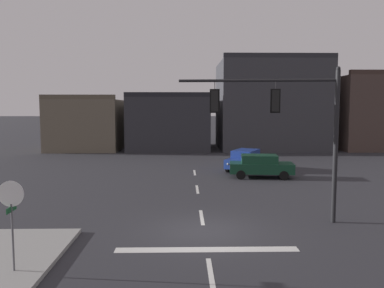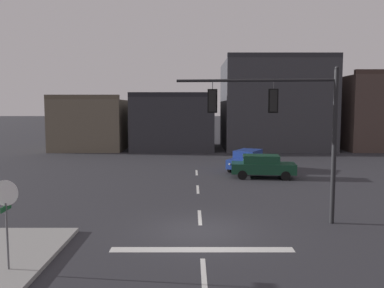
{
  "view_description": "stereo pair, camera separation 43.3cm",
  "coord_description": "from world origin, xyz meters",
  "px_view_note": "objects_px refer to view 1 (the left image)",
  "views": [
    {
      "loc": [
        -0.78,
        -15.15,
        4.95
      ],
      "look_at": [
        -0.38,
        4.76,
        3.06
      ],
      "focal_mm": 36.48,
      "sensor_mm": 36.0,
      "label": 1
    },
    {
      "loc": [
        -0.35,
        -15.15,
        4.95
      ],
      "look_at": [
        -0.38,
        4.76,
        3.06
      ],
      "focal_mm": 36.48,
      "sensor_mm": 36.0,
      "label": 2
    }
  ],
  "objects_px": {
    "car_lot_nearside": "(245,159)",
    "car_lot_middle": "(261,166)",
    "stop_sign": "(11,204)",
    "signal_mast_near_side": "(289,118)"
  },
  "relations": [
    {
      "from": "car_lot_nearside",
      "to": "car_lot_middle",
      "type": "bearing_deg",
      "value": -79.44
    },
    {
      "from": "stop_sign",
      "to": "car_lot_middle",
      "type": "relative_size",
      "value": 0.62
    },
    {
      "from": "car_lot_nearside",
      "to": "car_lot_middle",
      "type": "distance_m",
      "value": 3.25
    },
    {
      "from": "signal_mast_near_side",
      "to": "stop_sign",
      "type": "bearing_deg",
      "value": -150.92
    },
    {
      "from": "stop_sign",
      "to": "car_lot_middle",
      "type": "xyz_separation_m",
      "value": [
        10.4,
        15.8,
        -1.29
      ]
    },
    {
      "from": "car_lot_middle",
      "to": "stop_sign",
      "type": "bearing_deg",
      "value": -123.34
    },
    {
      "from": "stop_sign",
      "to": "signal_mast_near_side",
      "type": "bearing_deg",
      "value": 29.08
    },
    {
      "from": "signal_mast_near_side",
      "to": "car_lot_middle",
      "type": "height_order",
      "value": "signal_mast_near_side"
    },
    {
      "from": "stop_sign",
      "to": "car_lot_middle",
      "type": "bearing_deg",
      "value": 56.66
    },
    {
      "from": "car_lot_nearside",
      "to": "stop_sign",
      "type": "bearing_deg",
      "value": -117.28
    }
  ]
}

